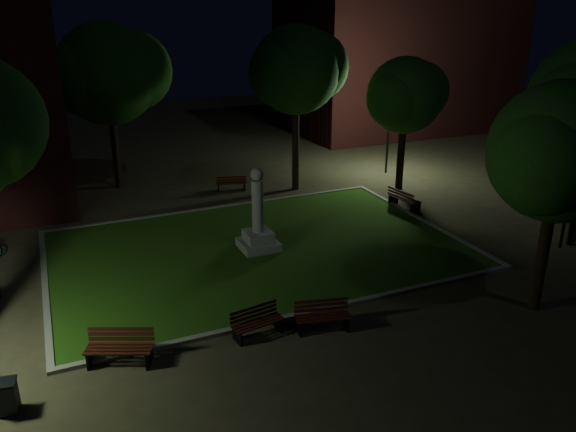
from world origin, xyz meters
name	(u,v)px	position (x,y,z in m)	size (l,w,h in m)	color
ground	(279,271)	(0.00, 0.00, 0.00)	(80.00, 80.00, 0.00)	#3F3725
lawn	(259,249)	(0.00, 2.00, 0.04)	(15.00, 10.00, 0.08)	#265012
lawn_kerb	(259,249)	(0.00, 2.00, 0.06)	(15.40, 10.40, 0.12)	slate
monument	(258,227)	(0.00, 2.00, 0.96)	(1.40, 1.40, 3.20)	gray
building_far	(397,46)	(18.00, 20.00, 6.00)	(16.00, 10.00, 12.00)	#551E1D
tree_north_er	(298,70)	(4.57, 8.42, 5.93)	(5.19, 4.24, 8.06)	black
tree_ne	(407,95)	(9.41, 6.31, 4.74)	(4.54, 3.71, 6.60)	black
tree_se	(563,152)	(6.36, -5.55, 4.95)	(4.95, 4.04, 6.98)	black
tree_far_north	(109,74)	(-3.64, 12.42, 5.71)	(6.05, 4.94, 8.18)	black
lamppost_se	(574,169)	(10.81, -2.47, 3.16)	(1.18, 0.28, 4.53)	black
lamppost_ne	(389,122)	(10.38, 9.13, 2.85)	(1.18, 0.28, 4.01)	black
bench_near_left	(257,323)	(-2.15, -3.52, 0.39)	(1.57, 0.75, 0.83)	black
bench_near_right	(322,317)	(-0.32, -4.01, 0.41)	(1.68, 0.91, 0.87)	black
bench_west_near	(120,348)	(-5.89, -3.36, 0.44)	(1.82, 1.23, 0.94)	black
bench_right_side	(404,200)	(7.81, 3.73, 0.43)	(0.82, 1.74, 0.92)	black
bench_far_side	(231,184)	(1.37, 9.45, 0.39)	(1.58, 0.89, 0.82)	black
trash_bin	(7,397)	(-8.53, -4.26, 0.42)	(0.54, 0.54, 0.82)	black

